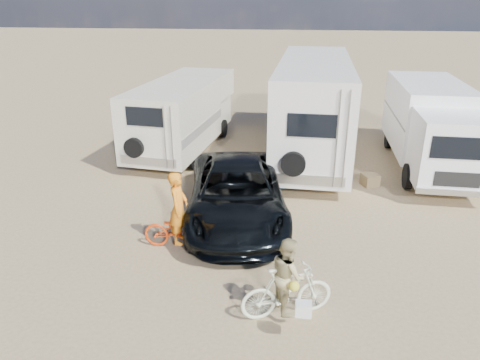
# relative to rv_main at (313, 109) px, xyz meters

# --- Properties ---
(ground) EXTENTS (140.00, 140.00, 0.00)m
(ground) POSITION_rel_rv_main_xyz_m (-0.18, -7.24, -1.79)
(ground) COLOR tan
(ground) RESTS_ON ground
(rv_main) EXTENTS (2.92, 8.85, 3.58)m
(rv_main) POSITION_rel_rv_main_xyz_m (0.00, 0.00, 0.00)
(rv_main) COLOR white
(rv_main) RESTS_ON ground
(rv_left) EXTENTS (3.17, 6.87, 2.69)m
(rv_left) POSITION_rel_rv_main_xyz_m (-5.00, 0.10, -0.45)
(rv_left) COLOR beige
(rv_left) RESTS_ON ground
(box_truck) EXTENTS (2.55, 6.98, 2.86)m
(box_truck) POSITION_rel_rv_main_xyz_m (4.09, -0.92, -0.36)
(box_truck) COLOR white
(box_truck) RESTS_ON ground
(dark_suv) EXTENTS (3.28, 5.86, 1.55)m
(dark_suv) POSITION_rel_rv_main_xyz_m (-2.18, -5.65, -1.02)
(dark_suv) COLOR black
(dark_suv) RESTS_ON ground
(bike_man) EXTENTS (1.82, 0.69, 0.95)m
(bike_man) POSITION_rel_rv_main_xyz_m (-3.37, -7.35, -1.32)
(bike_man) COLOR red
(bike_man) RESTS_ON ground
(bike_woman) EXTENTS (1.90, 1.11, 1.10)m
(bike_woman) POSITION_rel_rv_main_xyz_m (-0.74, -9.61, -1.24)
(bike_woman) COLOR beige
(bike_woman) RESTS_ON ground
(rider_man) EXTENTS (0.46, 0.68, 1.81)m
(rider_man) POSITION_rel_rv_main_xyz_m (-3.37, -7.35, -0.88)
(rider_man) COLOR orange
(rider_man) RESTS_ON ground
(rider_woman) EXTENTS (0.79, 0.89, 1.52)m
(rider_woman) POSITION_rel_rv_main_xyz_m (-0.74, -9.61, -1.03)
(rider_woman) COLOR tan
(rider_woman) RESTS_ON ground
(cooler) EXTENTS (0.66, 0.59, 0.44)m
(cooler) POSITION_rel_rv_main_xyz_m (-0.92, -3.23, -1.57)
(cooler) COLOR #2B4E7F
(cooler) RESTS_ON ground
(crate) EXTENTS (0.62, 0.62, 0.38)m
(crate) POSITION_rel_rv_main_xyz_m (1.84, -2.83, -1.60)
(crate) COLOR olive
(crate) RESTS_ON ground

